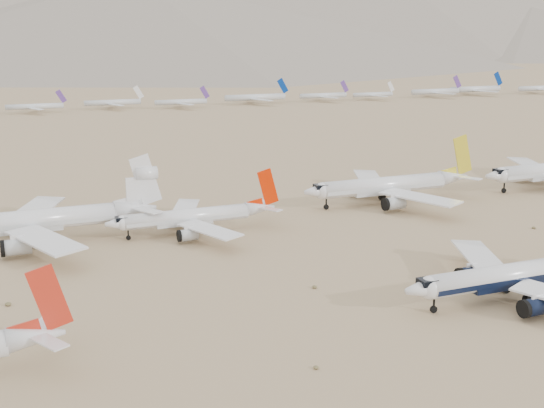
{
  "coord_description": "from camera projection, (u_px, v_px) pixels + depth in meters",
  "views": [
    {
      "loc": [
        -83.83,
        -96.36,
        47.65
      ],
      "look_at": [
        -23.61,
        53.14,
        7.0
      ],
      "focal_mm": 45.0,
      "sensor_mm": 36.0,
      "label": 1
    }
  ],
  "objects": [
    {
      "name": "desert_scrub",
      "position": [
        452.0,
        374.0,
        97.23
      ],
      "size": [
        219.83,
        121.67,
        0.63
      ],
      "color": "brown",
      "rests_on": "ground"
    },
    {
      "name": "row2_orange_tail",
      "position": [
        194.0,
        217.0,
        165.88
      ],
      "size": [
        41.23,
        40.33,
        14.71
      ],
      "color": "white",
      "rests_on": "ground"
    },
    {
      "name": "ground",
      "position": [
        493.0,
        292.0,
        128.69
      ],
      "size": [
        7000.0,
        7000.0,
        0.0
      ],
      "primitive_type": "plane",
      "color": "#9B7D5A",
      "rests_on": "ground"
    },
    {
      "name": "row2_gold_tail",
      "position": [
        391.0,
        185.0,
        195.03
      ],
      "size": [
        52.03,
        50.89,
        18.53
      ],
      "color": "white",
      "rests_on": "ground"
    },
    {
      "name": "foothills",
      "position": [
        335.0,
        22.0,
        1292.44
      ],
      "size": [
        4637.5,
        1395.0,
        155.0
      ],
      "color": "slate",
      "rests_on": "ground"
    },
    {
      "name": "distant_storage_row",
      "position": [
        255.0,
        98.0,
        465.35
      ],
      "size": [
        663.02,
        54.95,
        15.58
      ],
      "color": "silver",
      "rests_on": "ground"
    },
    {
      "name": "row2_white_trijet",
      "position": [
        40.0,
        219.0,
        157.68
      ],
      "size": [
        54.85,
        53.61,
        19.44
      ],
      "color": "white",
      "rests_on": "ground"
    },
    {
      "name": "main_airliner",
      "position": [
        521.0,
        274.0,
        124.98
      ],
      "size": [
        47.59,
        46.48,
        16.79
      ],
      "color": "white",
      "rests_on": "ground"
    }
  ]
}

